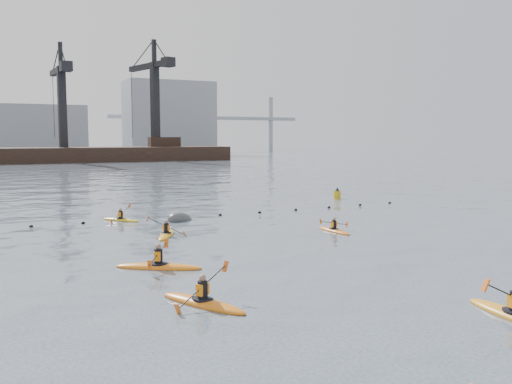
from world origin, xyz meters
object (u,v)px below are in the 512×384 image
(kayaker_0, at_px, (203,302))
(kayaker_4, at_px, (334,230))
(kayaker_2, at_px, (159,266))
(mooring_buoy, at_px, (180,220))
(nav_buoy, at_px, (337,195))
(kayaker_3, at_px, (166,234))
(kayaker_5, at_px, (121,219))

(kayaker_0, relative_size, kayaker_4, 1.20)
(kayaker_0, height_order, kayaker_2, kayaker_0)
(mooring_buoy, height_order, nav_buoy, nav_buoy)
(kayaker_4, relative_size, mooring_buoy, 1.35)
(kayaker_3, relative_size, nav_buoy, 2.66)
(kayaker_2, bearing_deg, nav_buoy, -17.33)
(kayaker_3, bearing_deg, mooring_buoy, 92.25)
(nav_buoy, bearing_deg, kayaker_0, -131.78)
(kayaker_3, distance_m, kayaker_5, 6.60)
(kayaker_2, bearing_deg, kayaker_5, 26.91)
(kayaker_2, height_order, nav_buoy, kayaker_2)
(kayaker_4, distance_m, mooring_buoy, 10.30)
(kayaker_0, xyz_separation_m, kayaker_2, (0.01, 5.37, 0.00))
(kayaker_3, bearing_deg, nav_buoy, 57.90)
(kayaker_0, height_order, nav_buoy, kayaker_0)
(mooring_buoy, relative_size, nav_buoy, 1.85)
(kayaker_3, xyz_separation_m, kayaker_5, (-1.16, 6.50, -0.01))
(kayaker_2, distance_m, kayaker_4, 12.15)
(kayaker_3, height_order, mooring_buoy, kayaker_3)
(kayaker_2, relative_size, kayaker_5, 1.33)
(kayaker_5, distance_m, nav_buoy, 20.13)
(kayaker_0, bearing_deg, kayaker_3, 51.91)
(kayaker_3, relative_size, kayaker_4, 1.06)
(kayaker_5, relative_size, nav_buoy, 2.27)
(kayaker_3, height_order, nav_buoy, kayaker_3)
(kayaker_2, distance_m, kayaker_3, 7.39)
(kayaker_4, distance_m, nav_buoy, 16.64)
(nav_buoy, bearing_deg, kayaker_2, -139.24)
(kayaker_3, distance_m, nav_buoy, 21.46)
(kayaker_2, distance_m, nav_buoy, 27.48)
(kayaker_2, xyz_separation_m, kayaker_3, (2.34, 7.01, -0.02))
(kayaker_2, height_order, mooring_buoy, kayaker_2)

